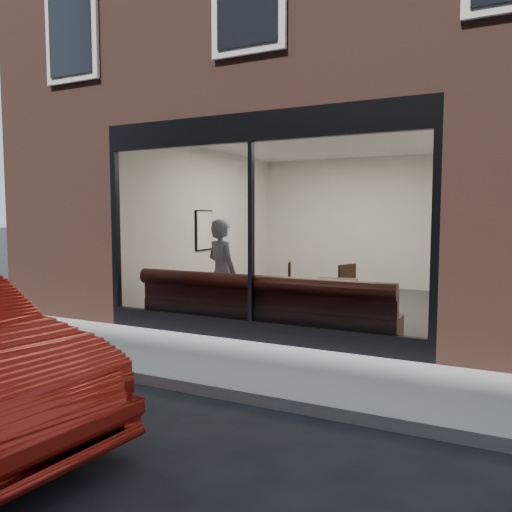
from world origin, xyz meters
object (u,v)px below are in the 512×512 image
at_px(person, 222,273).
at_px(cafe_chair_right, 338,303).
at_px(banquette, 263,320).
at_px(cafe_table_right, 336,281).
at_px(cafe_chair_left, 279,300).
at_px(cafe_table_left, 202,276).

xyz_separation_m(person, cafe_chair_right, (1.48, 1.51, -0.62)).
bearing_deg(banquette, cafe_table_right, 52.42).
bearing_deg(cafe_chair_left, cafe_chair_right, 167.54).
relative_size(cafe_table_left, cafe_table_right, 1.07).
bearing_deg(cafe_chair_right, cafe_table_right, 124.96).
relative_size(cafe_chair_left, cafe_chair_right, 0.84).
xyz_separation_m(banquette, cafe_table_left, (-1.50, 0.67, 0.52)).
distance_m(cafe_chair_left, cafe_chair_right, 1.08).
bearing_deg(banquette, person, 162.23).
bearing_deg(banquette, cafe_table_left, 156.03).
bearing_deg(cafe_table_left, banquette, -23.97).
distance_m(cafe_table_right, cafe_chair_left, 1.48).
bearing_deg(cafe_chair_left, cafe_table_left, 23.36).
relative_size(banquette, cafe_chair_right, 8.72).
bearing_deg(cafe_chair_left, person, 53.35).
distance_m(cafe_table_left, cafe_table_right, 2.32).
height_order(banquette, cafe_table_left, cafe_table_left).
bearing_deg(cafe_chair_left, cafe_table_right, 133.98).
bearing_deg(cafe_chair_right, banquette, 92.40).
distance_m(cafe_table_left, cafe_chair_left, 1.51).
height_order(cafe_chair_left, cafe_chair_right, cafe_chair_right).
bearing_deg(cafe_table_right, cafe_chair_left, 153.90).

